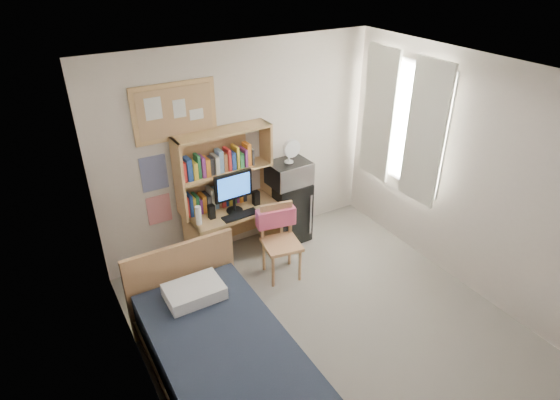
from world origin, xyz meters
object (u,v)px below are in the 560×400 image
desk (234,233)px  monitor (234,192)px  speaker_left (212,212)px  desk_fan (289,152)px  bulletin_board (175,112)px  bed (230,374)px  microwave (289,173)px  desk_chair (282,244)px  mini_fridge (288,210)px  speaker_right (256,198)px

desk → monitor: size_ratio=2.18×
speaker_left → desk_fan: size_ratio=0.61×
bulletin_board → desk_fan: 1.48m
desk → speaker_left: (-0.30, -0.07, 0.43)m
bed → microwave: microwave is taller
desk_chair → speaker_left: (-0.62, 0.56, 0.33)m
mini_fridge → desk_fan: desk_fan is taller
monitor → speaker_right: monitor is taller
bed → desk_fan: desk_fan is taller
mini_fridge → microwave: microwave is taller
microwave → bed: bearing=-134.6°
desk_chair → speaker_right: size_ratio=4.96×
desk → microwave: bearing=-1.4°
bulletin_board → desk_fan: (1.29, -0.27, -0.66)m
bed → desk_fan: 2.78m
bulletin_board → desk: bulletin_board is taller
mini_fridge → monitor: bearing=-175.6°
mini_fridge → monitor: monitor is taller
bulletin_board → monitor: 1.14m
desk → desk_fan: bearing=-1.4°
speaker_left → desk_chair: bearing=-45.0°
mini_fridge → bed: size_ratio=0.38×
microwave → desk: bearing=178.7°
desk_chair → mini_fridge: desk_chair is taller
speaker_left → microwave: size_ratio=0.34×
desk → mini_fridge: 0.81m
desk_chair → desk: bearing=126.8°
bulletin_board → desk_fan: bulletin_board is taller
speaker_right → desk_fan: bearing=4.5°
desk → desk_fan: size_ratio=3.89×
mini_fridge → desk_fan: bearing=-90.0°
bulletin_board → desk: (0.49, -0.28, -1.57)m
monitor → desk_fan: 0.87m
desk_chair → speaker_right: (-0.02, 0.59, 0.33)m
desk → desk_chair: desk_chair is taller
desk_chair → microwave: microwave is taller
bulletin_board → speaker_right: bulletin_board is taller
desk → desk_fan: 1.22m
speaker_left → desk_fan: desk_fan is taller
desk_chair → mini_fridge: 0.83m
monitor → desk: bearing=90.0°
bulletin_board → microwave: size_ratio=1.86×
desk → speaker_right: (0.30, -0.05, 0.44)m
bulletin_board → desk: size_ratio=0.85×
speaker_right → microwave: microwave is taller
monitor → desk_fan: desk_fan is taller
mini_fridge → desk_fan: (0.00, -0.02, 0.85)m
desk → microwave: size_ratio=2.20×
bulletin_board → speaker_left: 1.21m
bulletin_board → speaker_left: size_ratio=5.43×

